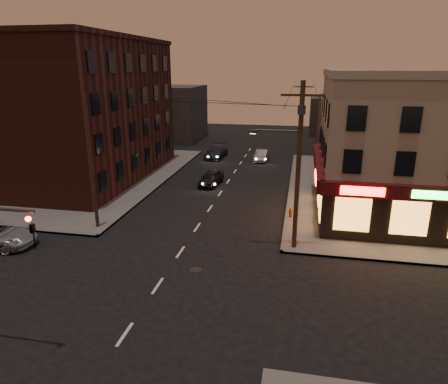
% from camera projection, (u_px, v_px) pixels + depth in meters
% --- Properties ---
extents(ground, '(120.00, 120.00, 0.00)m').
position_uv_depth(ground, '(158.00, 286.00, 20.69)').
color(ground, black).
rests_on(ground, ground).
extents(sidewalk_ne, '(24.00, 28.00, 0.15)m').
position_uv_depth(sidewalk_ne, '(427.00, 195.00, 35.12)').
color(sidewalk_ne, '#514F4C').
rests_on(sidewalk_ne, ground).
extents(sidewalk_nw, '(24.00, 28.00, 0.15)m').
position_uv_depth(sidewalk_nw, '(58.00, 174.00, 41.76)').
color(sidewalk_nw, '#514F4C').
rests_on(sidewalk_nw, ground).
extents(pizza_building, '(15.85, 12.85, 10.50)m').
position_uv_depth(pizza_building, '(429.00, 147.00, 28.70)').
color(pizza_building, tan).
rests_on(pizza_building, sidewalk_ne).
extents(brick_apartment, '(12.00, 20.00, 13.00)m').
position_uv_depth(brick_apartment, '(81.00, 111.00, 39.13)').
color(brick_apartment, '#421D15').
rests_on(brick_apartment, sidewalk_nw).
extents(bg_building_ne_a, '(10.00, 12.00, 7.00)m').
position_uv_depth(bg_building_ne_a, '(358.00, 125.00, 52.59)').
color(bg_building_ne_a, '#3F3D3A').
rests_on(bg_building_ne_a, ground).
extents(bg_building_nw, '(9.00, 10.00, 8.00)m').
position_uv_depth(bg_building_nw, '(171.00, 113.00, 61.16)').
color(bg_building_nw, '#3F3D3A').
rests_on(bg_building_nw, ground).
extents(bg_building_ne_b, '(8.00, 8.00, 6.00)m').
position_uv_depth(bg_building_ne_b, '(335.00, 116.00, 66.21)').
color(bg_building_ne_b, '#3F3D3A').
rests_on(bg_building_ne_b, ground).
extents(utility_pole_main, '(4.20, 0.44, 10.00)m').
position_uv_depth(utility_pole_main, '(297.00, 159.00, 23.15)').
color(utility_pole_main, '#382619').
rests_on(utility_pole_main, sidewalk_ne).
extents(utility_pole_far, '(0.26, 0.26, 9.00)m').
position_uv_depth(utility_pole_far, '(302.00, 120.00, 47.96)').
color(utility_pole_far, '#382619').
rests_on(utility_pole_far, sidewalk_ne).
extents(utility_pole_west, '(0.24, 0.24, 9.00)m').
position_uv_depth(utility_pole_west, '(91.00, 164.00, 26.62)').
color(utility_pole_west, '#382619').
rests_on(utility_pole_west, sidewalk_nw).
extents(sedan_near, '(2.04, 4.16, 1.36)m').
position_uv_depth(sedan_near, '(211.00, 178.00, 38.05)').
color(sedan_near, black).
rests_on(sedan_near, ground).
extents(sedan_mid, '(1.56, 3.98, 1.29)m').
position_uv_depth(sedan_mid, '(262.00, 155.00, 47.80)').
color(sedan_mid, slate).
rests_on(sedan_mid, ground).
extents(sedan_far, '(2.32, 5.18, 1.47)m').
position_uv_depth(sedan_far, '(216.00, 152.00, 49.40)').
color(sedan_far, '#1B2436').
rests_on(sedan_far, ground).
extents(fire_hydrant, '(0.32, 0.32, 0.71)m').
position_uv_depth(fire_hydrant, '(291.00, 212.00, 29.55)').
color(fire_hydrant, maroon).
rests_on(fire_hydrant, sidewalk_ne).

